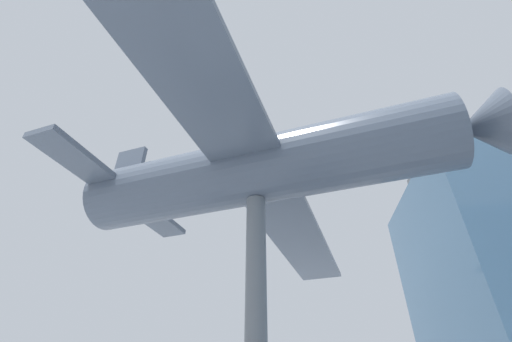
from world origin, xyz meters
The scene contains 2 objects.
support_pylon_central centered at (0.00, 0.00, 3.04)m, with size 0.51×0.51×6.08m.
suspended_airplane centered at (0.04, 0.17, 7.06)m, with size 20.80×12.38×2.92m.
Camera 1 is at (8.13, 0.81, 1.43)m, focal length 24.00 mm.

